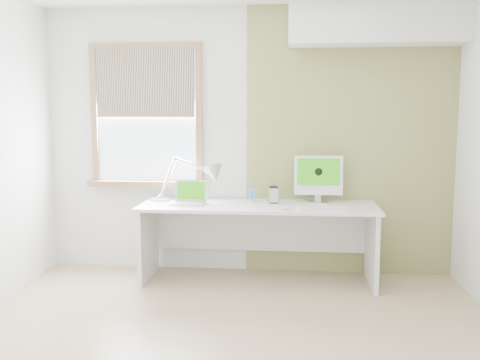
# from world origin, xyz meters

# --- Properties ---
(room) EXTENTS (4.04, 3.54, 2.64)m
(room) POSITION_xyz_m (0.00, 0.00, 1.30)
(room) COLOR tan
(room) RESTS_ON ground
(accent_wall) EXTENTS (2.00, 0.02, 2.60)m
(accent_wall) POSITION_xyz_m (1.00, 1.74, 1.30)
(accent_wall) COLOR olive
(accent_wall) RESTS_ON room
(soffit) EXTENTS (1.60, 0.40, 0.42)m
(soffit) POSITION_xyz_m (1.20, 1.57, 2.40)
(soffit) COLOR white
(soffit) RESTS_ON room
(window) EXTENTS (1.20, 0.14, 1.42)m
(window) POSITION_xyz_m (-1.00, 1.71, 1.54)
(window) COLOR #916946
(window) RESTS_ON room
(desk) EXTENTS (2.20, 0.70, 0.73)m
(desk) POSITION_xyz_m (0.14, 1.44, 0.53)
(desk) COLOR white
(desk) RESTS_ON room
(desk_lamp) EXTENTS (0.78, 0.31, 0.43)m
(desk_lamp) POSITION_xyz_m (-0.40, 1.56, 0.96)
(desk_lamp) COLOR #BABCBF
(desk_lamp) RESTS_ON desk
(laptop) EXTENTS (0.32, 0.26, 0.22)m
(laptop) POSITION_xyz_m (-0.50, 1.37, 0.78)
(laptop) COLOR #BABCBF
(laptop) RESTS_ON desk
(phone_dock) EXTENTS (0.07, 0.07, 0.13)m
(phone_dock) POSITION_xyz_m (0.07, 1.52, 0.77)
(phone_dock) COLOR #BABCBF
(phone_dock) RESTS_ON desk
(external_drive) EXTENTS (0.10, 0.13, 0.16)m
(external_drive) POSITION_xyz_m (0.27, 1.50, 0.81)
(external_drive) COLOR #BABCBF
(external_drive) RESTS_ON desk
(imac) EXTENTS (0.46, 0.15, 0.45)m
(imac) POSITION_xyz_m (0.70, 1.56, 0.98)
(imac) COLOR #BABCBF
(imac) RESTS_ON desk
(keyboard) EXTENTS (0.46, 0.19, 0.02)m
(keyboard) POSITION_xyz_m (0.72, 1.20, 0.74)
(keyboard) COLOR white
(keyboard) RESTS_ON desk
(mouse) EXTENTS (0.08, 0.10, 0.03)m
(mouse) POSITION_xyz_m (0.39, 1.14, 0.74)
(mouse) COLOR white
(mouse) RESTS_ON desk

